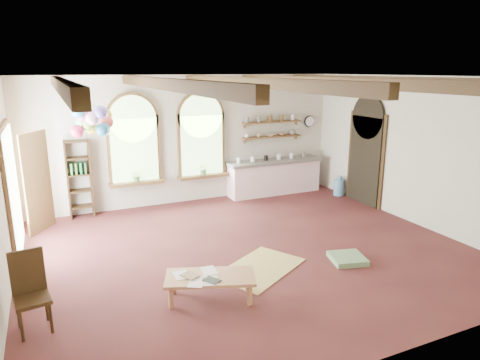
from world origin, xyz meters
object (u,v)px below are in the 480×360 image
balloon_cluster (93,121)px  kitchen_counter (274,176)px  coffee_table (210,279)px  side_chair (33,308)px

balloon_cluster → kitchen_counter: bearing=13.0°
coffee_table → balloon_cluster: 4.18m
kitchen_counter → balloon_cluster: size_ratio=2.32×
side_chair → balloon_cluster: 4.04m
kitchen_counter → balloon_cluster: (-4.71, -1.09, 1.86)m
kitchen_counter → coffee_table: 5.81m
balloon_cluster → side_chair: bearing=-110.9°
balloon_cluster → coffee_table: bearing=-72.2°
kitchen_counter → coffee_table: kitchen_counter is taller
side_chair → balloon_cluster: (1.25, 3.27, 2.03)m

